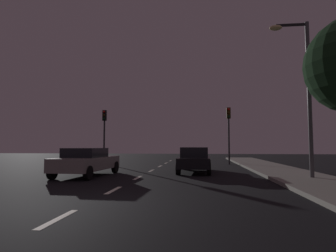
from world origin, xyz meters
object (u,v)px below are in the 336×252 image
(street_lamp_right, at_px, (303,84))
(traffic_signal_left, at_px, (104,126))
(car_stopped_ahead, at_px, (195,159))
(car_adjacent_lane, at_px, (87,161))
(traffic_signal_right, at_px, (229,124))

(street_lamp_right, bearing_deg, traffic_signal_left, 141.19)
(car_stopped_ahead, bearing_deg, car_adjacent_lane, -154.51)
(car_stopped_ahead, height_order, car_adjacent_lane, car_stopped_ahead)
(traffic_signal_left, relative_size, street_lamp_right, 0.64)
(car_stopped_ahead, distance_m, street_lamp_right, 6.92)
(car_adjacent_lane, relative_size, street_lamp_right, 0.66)
(traffic_signal_right, relative_size, car_adjacent_lane, 0.99)
(traffic_signal_right, bearing_deg, car_stopped_ahead, -111.19)
(traffic_signal_right, relative_size, street_lamp_right, 0.65)
(traffic_signal_right, xyz_separation_m, car_adjacent_lane, (-8.06, -9.40, -2.53))
(street_lamp_right, bearing_deg, car_stopped_ahead, 145.17)
(car_stopped_ahead, bearing_deg, traffic_signal_right, 68.81)
(street_lamp_right, bearing_deg, car_adjacent_lane, 175.49)
(traffic_signal_left, bearing_deg, traffic_signal_right, 0.00)
(car_stopped_ahead, bearing_deg, traffic_signal_left, 138.90)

